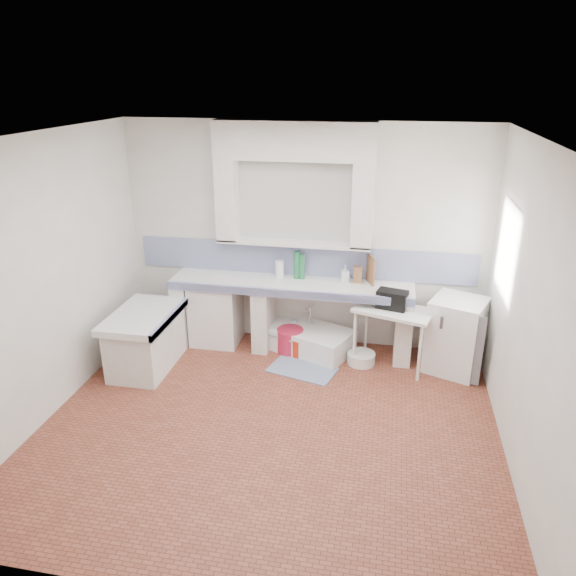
% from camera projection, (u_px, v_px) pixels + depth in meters
% --- Properties ---
extents(floor, '(4.50, 4.50, 0.00)m').
position_uv_depth(floor, '(269.00, 426.00, 5.49)').
color(floor, brown).
rests_on(floor, ground).
extents(ceiling, '(4.50, 4.50, 0.00)m').
position_uv_depth(ceiling, '(265.00, 138.00, 4.47)').
color(ceiling, white).
rests_on(ceiling, ground).
extents(wall_back, '(4.50, 0.00, 4.50)m').
position_uv_depth(wall_back, '(303.00, 237.00, 6.81)').
color(wall_back, white).
rests_on(wall_back, ground).
extents(wall_front, '(4.50, 0.00, 4.50)m').
position_uv_depth(wall_front, '(190.00, 426.00, 3.15)').
color(wall_front, white).
rests_on(wall_front, ground).
extents(wall_left, '(0.00, 4.50, 4.50)m').
position_uv_depth(wall_left, '(44.00, 280.00, 5.37)').
color(wall_left, white).
rests_on(wall_left, ground).
extents(wall_right, '(0.00, 4.50, 4.50)m').
position_uv_depth(wall_right, '(529.00, 316.00, 4.58)').
color(wall_right, white).
rests_on(wall_right, ground).
extents(alcove_mass, '(1.90, 0.25, 0.45)m').
position_uv_depth(alcove_mass, '(294.00, 141.00, 6.28)').
color(alcove_mass, white).
rests_on(alcove_mass, ground).
extents(window_frame, '(0.35, 0.86, 1.06)m').
position_uv_depth(window_frame, '(525.00, 252.00, 5.57)').
color(window_frame, '#3A2512').
rests_on(window_frame, ground).
extents(lace_valance, '(0.01, 0.84, 0.24)m').
position_uv_depth(lace_valance, '(516.00, 215.00, 5.46)').
color(lace_valance, white).
rests_on(lace_valance, ground).
extents(counter_slab, '(3.00, 0.60, 0.08)m').
position_uv_depth(counter_slab, '(291.00, 285.00, 6.75)').
color(counter_slab, white).
rests_on(counter_slab, ground).
extents(counter_lip, '(3.00, 0.04, 0.10)m').
position_uv_depth(counter_lip, '(286.00, 294.00, 6.49)').
color(counter_lip, navy).
rests_on(counter_lip, ground).
extents(counter_pier_left, '(0.20, 0.55, 0.82)m').
position_uv_depth(counter_pier_left, '(186.00, 310.00, 7.16)').
color(counter_pier_left, white).
rests_on(counter_pier_left, ground).
extents(counter_pier_mid, '(0.20, 0.55, 0.82)m').
position_uv_depth(counter_pier_mid, '(264.00, 316.00, 6.97)').
color(counter_pier_mid, white).
rests_on(counter_pier_mid, ground).
extents(counter_pier_right, '(0.20, 0.55, 0.82)m').
position_uv_depth(counter_pier_right, '(403.00, 327.00, 6.66)').
color(counter_pier_right, white).
rests_on(counter_pier_right, ground).
extents(peninsula_top, '(0.70, 1.10, 0.08)m').
position_uv_depth(peninsula_top, '(143.00, 316.00, 6.37)').
color(peninsula_top, white).
rests_on(peninsula_top, ground).
extents(peninsula_base, '(0.60, 1.00, 0.62)m').
position_uv_depth(peninsula_base, '(146.00, 343.00, 6.50)').
color(peninsula_base, white).
rests_on(peninsula_base, ground).
extents(peninsula_lip, '(0.04, 1.10, 0.10)m').
position_uv_depth(peninsula_lip, '(170.00, 318.00, 6.31)').
color(peninsula_lip, navy).
rests_on(peninsula_lip, ground).
extents(backsplash, '(4.27, 0.03, 0.40)m').
position_uv_depth(backsplash, '(303.00, 260.00, 6.90)').
color(backsplash, navy).
rests_on(backsplash, ground).
extents(stove, '(0.60, 0.58, 0.84)m').
position_uv_depth(stove, '(217.00, 311.00, 7.10)').
color(stove, white).
rests_on(stove, ground).
extents(sink, '(1.27, 1.00, 0.27)m').
position_uv_depth(sink, '(307.00, 340.00, 6.97)').
color(sink, white).
rests_on(sink, ground).
extents(side_table, '(1.00, 0.74, 0.04)m').
position_uv_depth(side_table, '(392.00, 338.00, 6.50)').
color(side_table, white).
rests_on(side_table, ground).
extents(fridge, '(0.75, 0.75, 0.89)m').
position_uv_depth(fridge, '(456.00, 335.00, 6.39)').
color(fridge, white).
rests_on(fridge, ground).
extents(bucket_red, '(0.43, 0.43, 0.31)m').
position_uv_depth(bucket_red, '(290.00, 340.00, 6.90)').
color(bucket_red, '#BB1E3C').
rests_on(bucket_red, ground).
extents(bucket_orange, '(0.32, 0.32, 0.24)m').
position_uv_depth(bucket_orange, '(301.00, 347.00, 6.82)').
color(bucket_orange, red).
rests_on(bucket_orange, ground).
extents(bucket_blue, '(0.34, 0.34, 0.27)m').
position_uv_depth(bucket_blue, '(330.00, 344.00, 6.85)').
color(bucket_blue, '#3981CC').
rests_on(bucket_blue, ground).
extents(basin_white, '(0.34, 0.34, 0.13)m').
position_uv_depth(basin_white, '(361.00, 358.00, 6.66)').
color(basin_white, white).
rests_on(basin_white, ground).
extents(water_bottle_a, '(0.11, 0.11, 0.32)m').
position_uv_depth(water_bottle_a, '(294.00, 331.00, 7.14)').
color(water_bottle_a, silver).
rests_on(water_bottle_a, ground).
extents(water_bottle_b, '(0.09, 0.09, 0.30)m').
position_uv_depth(water_bottle_b, '(311.00, 333.00, 7.10)').
color(water_bottle_b, silver).
rests_on(water_bottle_b, ground).
extents(black_bag, '(0.38, 0.28, 0.22)m').
position_uv_depth(black_bag, '(392.00, 300.00, 6.35)').
color(black_bag, black).
rests_on(black_bag, side_table).
extents(green_bottle_a, '(0.08, 0.08, 0.35)m').
position_uv_depth(green_bottle_a, '(297.00, 265.00, 6.80)').
color(green_bottle_a, '#247242').
rests_on(green_bottle_a, counter_slab).
extents(green_bottle_b, '(0.09, 0.09, 0.32)m').
position_uv_depth(green_bottle_b, '(302.00, 267.00, 6.79)').
color(green_bottle_b, '#247242').
rests_on(green_bottle_b, counter_slab).
extents(knife_block, '(0.11, 0.09, 0.20)m').
position_uv_depth(knife_block, '(358.00, 275.00, 6.69)').
color(knife_block, '#97613C').
rests_on(knife_block, counter_slab).
extents(cutting_board, '(0.12, 0.24, 0.34)m').
position_uv_depth(cutting_board, '(371.00, 270.00, 6.64)').
color(cutting_board, '#97613C').
rests_on(cutting_board, counter_slab).
extents(paper_towel, '(0.13, 0.13, 0.21)m').
position_uv_depth(paper_towel, '(280.00, 269.00, 6.86)').
color(paper_towel, white).
rests_on(paper_towel, counter_slab).
extents(soap_bottle, '(0.11, 0.11, 0.21)m').
position_uv_depth(soap_bottle, '(345.00, 273.00, 6.72)').
color(soap_bottle, white).
rests_on(soap_bottle, counter_slab).
extents(rug, '(0.86, 0.63, 0.01)m').
position_uv_depth(rug, '(302.00, 370.00, 6.51)').
color(rug, '#334E7F').
rests_on(rug, ground).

